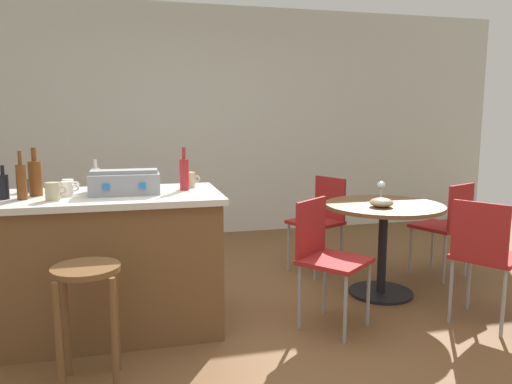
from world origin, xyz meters
name	(u,v)px	position (x,y,z in m)	size (l,w,h in m)	color
ground_plane	(248,337)	(0.00, 0.00, 0.00)	(8.80, 8.80, 0.00)	brown
back_wall	(191,122)	(0.00, 2.95, 1.35)	(8.00, 0.10, 2.70)	beige
kitchen_island	(107,263)	(-0.88, 0.34, 0.46)	(1.50, 0.79, 0.92)	brown
wooden_stool	(87,297)	(-0.94, -0.35, 0.49)	(0.35, 0.35, 0.66)	brown
dining_table	(383,226)	(1.22, 0.50, 0.56)	(0.93, 0.93, 0.74)	black
folding_chair_near	(484,252)	(1.59, -0.21, 0.52)	(0.55, 0.55, 0.87)	maroon
folding_chair_far	(447,222)	(1.98, 0.75, 0.50)	(0.52, 0.52, 0.85)	maroon
folding_chair_left	(321,216)	(0.98, 1.20, 0.51)	(0.53, 0.53, 0.86)	maroon
folding_chair_right	(326,253)	(0.56, 0.06, 0.51)	(0.56, 0.56, 0.86)	maroon
toolbox	(125,183)	(-0.74, 0.32, 1.00)	(0.44, 0.24, 0.16)	gray
bottle_0	(96,178)	(-0.93, 0.54, 1.01)	(0.06, 0.06, 0.21)	#B7B2AD
bottle_1	(35,177)	(-1.29, 0.38, 1.04)	(0.08, 0.08, 0.31)	#603314
bottle_2	(184,174)	(-0.35, 0.39, 1.04)	(0.06, 0.06, 0.29)	maroon
bottle_3	(4,186)	(-1.45, 0.29, 1.00)	(0.06, 0.06, 0.21)	black
bottle_4	(21,181)	(-1.34, 0.24, 1.04)	(0.06, 0.06, 0.30)	#603314
cup_0	(29,185)	(-1.36, 0.57, 0.97)	(0.12, 0.08, 0.09)	#383838
cup_1	(53,191)	(-1.16, 0.18, 0.98)	(0.12, 0.09, 0.11)	tan
cup_2	(67,189)	(-1.09, 0.32, 0.97)	(0.11, 0.08, 0.09)	white
cup_3	(190,180)	(-0.29, 0.51, 0.98)	(0.11, 0.07, 0.11)	tan
cup_4	(68,186)	(-1.10, 0.49, 0.97)	(0.11, 0.07, 0.09)	white
wine_glass	(381,186)	(1.33, 0.75, 0.85)	(0.07, 0.07, 0.14)	silver
serving_bowl	(381,202)	(1.14, 0.39, 0.77)	(0.18, 0.18, 0.07)	tan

